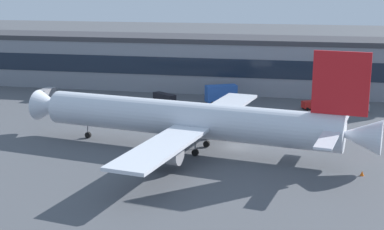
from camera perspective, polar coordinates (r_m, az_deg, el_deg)
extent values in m
plane|color=#4C4F54|center=(93.07, 4.55, -3.31)|extent=(600.00, 600.00, 0.00)
cube|color=gray|center=(141.57, 7.41, 5.00)|extent=(161.87, 16.23, 12.52)
cube|color=#38383D|center=(140.74, 7.50, 7.76)|extent=(165.11, 16.56, 1.20)
cube|color=#192333|center=(133.43, 7.12, 4.77)|extent=(158.63, 0.16, 4.51)
cylinder|color=silver|center=(89.76, -0.54, -0.44)|extent=(50.65, 14.14, 5.83)
cone|color=silver|center=(102.80, -14.57, 0.91)|extent=(6.09, 6.33, 5.53)
cone|color=silver|center=(83.62, 17.00, -2.08)|extent=(7.19, 6.24, 5.24)
cube|color=red|center=(82.28, 15.26, 3.20)|extent=(8.12, 1.85, 9.32)
cube|color=silver|center=(77.58, 14.02, -2.41)|extent=(4.11, 10.74, 0.30)
cube|color=silver|center=(89.91, 15.17, -0.32)|extent=(4.11, 10.74, 0.30)
cube|color=silver|center=(76.55, -3.21, -3.37)|extent=(9.69, 23.35, 0.50)
cube|color=silver|center=(102.24, 3.53, 0.92)|extent=(9.69, 23.35, 0.50)
cylinder|color=#99999E|center=(80.49, -2.82, -4.01)|extent=(5.27, 3.96, 3.20)
cylinder|color=#99999E|center=(99.87, 2.36, -0.54)|extent=(5.27, 3.96, 3.20)
cylinder|color=black|center=(99.57, -10.79, -2.06)|extent=(1.17, 0.68, 1.10)
cylinder|color=slate|center=(99.20, -10.82, -1.27)|extent=(0.24, 0.24, 2.31)
cylinder|color=black|center=(87.77, 0.34, -3.93)|extent=(1.17, 0.68, 1.10)
cylinder|color=slate|center=(87.35, 0.34, -3.04)|extent=(0.24, 0.24, 2.31)
cylinder|color=black|center=(92.45, 1.53, -3.03)|extent=(1.17, 0.68, 1.10)
cylinder|color=slate|center=(92.06, 1.54, -2.18)|extent=(0.24, 0.24, 2.31)
cube|color=red|center=(123.04, 12.25, 1.09)|extent=(4.12, 3.53, 1.50)
cube|color=black|center=(122.49, 11.85, 1.20)|extent=(2.01, 2.22, 0.38)
cylinder|color=black|center=(121.82, 11.93, 0.62)|extent=(0.76, 0.61, 0.70)
cylinder|color=black|center=(123.34, 11.52, 0.80)|extent=(0.76, 0.61, 0.70)
cylinder|color=black|center=(123.07, 12.95, 0.70)|extent=(0.76, 0.61, 0.70)
cylinder|color=black|center=(124.58, 12.53, 0.88)|extent=(0.76, 0.61, 0.70)
cube|color=gray|center=(121.68, 17.03, 0.67)|extent=(4.48, 4.43, 1.50)
cube|color=black|center=(120.72, 16.66, 0.74)|extent=(2.32, 2.33, 0.38)
cylinder|color=black|center=(120.16, 16.83, 0.16)|extent=(0.71, 0.70, 0.70)
cylinder|color=black|center=(121.25, 16.22, 0.32)|extent=(0.71, 0.70, 0.70)
cylinder|color=black|center=(122.45, 17.78, 0.33)|extent=(0.71, 0.70, 0.70)
cylinder|color=black|center=(123.52, 17.18, 0.49)|extent=(0.71, 0.70, 0.70)
cube|color=#2651A5|center=(126.81, 3.05, 2.28)|extent=(7.59, 5.62, 3.80)
cube|color=black|center=(127.29, 3.90, 2.65)|extent=(3.34, 3.28, 0.95)
cylinder|color=black|center=(129.07, 3.94, 1.60)|extent=(0.76, 0.59, 0.70)
cylinder|color=black|center=(126.91, 4.29, 1.39)|extent=(0.76, 0.59, 0.70)
cylinder|color=black|center=(127.53, 1.80, 1.48)|extent=(0.76, 0.59, 0.70)
cylinder|color=black|center=(125.34, 2.11, 1.27)|extent=(0.76, 0.59, 0.70)
cube|color=black|center=(128.17, -2.89, 1.90)|extent=(6.34, 5.41, 1.60)
cube|color=black|center=(126.76, -2.39, 1.92)|extent=(2.90, 2.81, 0.40)
cylinder|color=black|center=(127.18, -1.94, 1.45)|extent=(0.74, 0.66, 0.70)
cylinder|color=black|center=(126.07, -2.57, 1.33)|extent=(0.74, 0.66, 0.70)
cylinder|color=black|center=(130.60, -3.19, 1.75)|extent=(0.74, 0.66, 0.70)
cylinder|color=black|center=(129.52, -3.81, 1.64)|extent=(0.74, 0.66, 0.70)
cube|color=gray|center=(135.29, -14.92, 2.20)|extent=(2.60, 5.36, 2.20)
cube|color=black|center=(136.41, -14.62, 2.50)|extent=(2.16, 1.97, 0.55)
cylinder|color=black|center=(137.53, -14.86, 1.91)|extent=(0.35, 0.72, 0.70)
cylinder|color=black|center=(136.52, -14.15, 1.87)|extent=(0.35, 0.72, 0.70)
cylinder|color=black|center=(134.51, -15.66, 1.61)|extent=(0.35, 0.72, 0.70)
cylinder|color=black|center=(133.48, -14.94, 1.57)|extent=(0.35, 0.72, 0.70)
cone|color=#F2590C|center=(82.62, 17.31, -5.82)|extent=(0.59, 0.59, 0.73)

